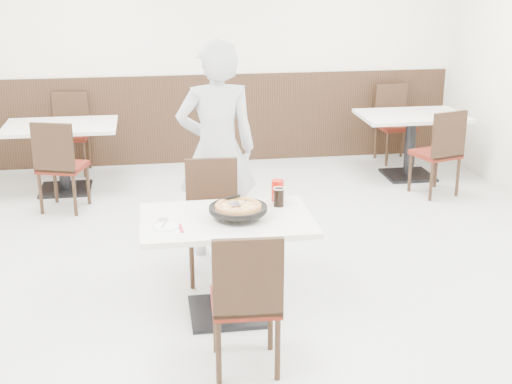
{
  "coord_description": "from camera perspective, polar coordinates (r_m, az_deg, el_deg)",
  "views": [
    {
      "loc": [
        -0.85,
        -5.21,
        2.5
      ],
      "look_at": [
        -0.09,
        -0.3,
        0.84
      ],
      "focal_mm": 50.0,
      "sensor_mm": 36.0,
      "label": 1
    }
  ],
  "objects": [
    {
      "name": "bg_chair_left_near",
      "position": [
        7.47,
        -15.21,
        2.12
      ],
      "size": [
        0.53,
        0.53,
        0.95
      ],
      "primitive_type": null,
      "rotation": [
        0.0,
        0.0,
        -0.3
      ],
      "color": "black",
      "rests_on": "floor"
    },
    {
      "name": "red_cup",
      "position": [
        5.29,
        1.74,
        0.12
      ],
      "size": [
        0.1,
        0.1,
        0.16
      ],
      "primitive_type": "cylinder",
      "rotation": [
        0.0,
        0.0,
        -0.06
      ],
      "color": "#BA1006",
      "rests_on": "main_table"
    },
    {
      "name": "wall_back",
      "position": [
        8.82,
        -3.22,
        11.32
      ],
      "size": [
        6.0,
        0.04,
        2.8
      ],
      "primitive_type": "cube",
      "color": "silver",
      "rests_on": "floor"
    },
    {
      "name": "main_table",
      "position": [
        5.13,
        -2.32,
        -5.98
      ],
      "size": [
        1.24,
        0.87,
        0.75
      ],
      "primitive_type": null,
      "rotation": [
        0.0,
        0.0,
        -0.06
      ],
      "color": "silver",
      "rests_on": "floor"
    },
    {
      "name": "pizza_server",
      "position": [
        4.98,
        -1.71,
        -0.93
      ],
      "size": [
        0.08,
        0.1,
        0.0
      ],
      "primitive_type": "cube",
      "rotation": [
        0.0,
        0.0,
        0.12
      ],
      "color": "white",
      "rests_on": "pizza"
    },
    {
      "name": "floor",
      "position": [
        5.84,
        0.46,
        -6.83
      ],
      "size": [
        7.0,
        7.0,
        0.0
      ],
      "primitive_type": "plane",
      "color": "#ADADA9",
      "rests_on": "ground"
    },
    {
      "name": "pizza",
      "position": [
        4.98,
        -1.43,
        -1.32
      ],
      "size": [
        0.36,
        0.36,
        0.02
      ],
      "primitive_type": "cylinder",
      "rotation": [
        0.0,
        0.0,
        -0.06
      ],
      "color": "#B67A3E",
      "rests_on": "pizza_pan"
    },
    {
      "name": "bg_table_left",
      "position": [
        8.1,
        -15.17,
        2.65
      ],
      "size": [
        1.25,
        0.88,
        0.75
      ],
      "primitive_type": null,
      "rotation": [
        0.0,
        0.0,
        0.07
      ],
      "color": "silver",
      "rests_on": "floor"
    },
    {
      "name": "bg_table_right",
      "position": [
        8.52,
        12.21,
        3.65
      ],
      "size": [
        1.3,
        0.95,
        0.75
      ],
      "primitive_type": null,
      "rotation": [
        0.0,
        0.0,
        -0.14
      ],
      "color": "silver",
      "rests_on": "floor"
    },
    {
      "name": "chair_near",
      "position": [
        4.46,
        -0.86,
        -8.5
      ],
      "size": [
        0.44,
        0.44,
        0.95
      ],
      "primitive_type": null,
      "rotation": [
        0.0,
        0.0,
        -0.05
      ],
      "color": "black",
      "rests_on": "floor"
    },
    {
      "name": "side_plate",
      "position": [
        4.83,
        -7.19,
        -2.78
      ],
      "size": [
        0.18,
        0.18,
        0.01
      ],
      "primitive_type": "cylinder",
      "rotation": [
        0.0,
        0.0,
        -0.06
      ],
      "color": "white",
      "rests_on": "napkin"
    },
    {
      "name": "chair_far",
      "position": [
        5.66,
        -3.44,
        -2.46
      ],
      "size": [
        0.44,
        0.44,
        0.95
      ],
      "primitive_type": null,
      "rotation": [
        0.0,
        0.0,
        3.1
      ],
      "color": "black",
      "rests_on": "floor"
    },
    {
      "name": "bg_chair_right_near",
      "position": [
        7.93,
        14.17,
        3.14
      ],
      "size": [
        0.53,
        0.53,
        0.95
      ],
      "primitive_type": null,
      "rotation": [
        0.0,
        0.0,
        0.3
      ],
      "color": "black",
      "rests_on": "floor"
    },
    {
      "name": "bg_chair_left_far",
      "position": [
        8.73,
        -14.68,
        4.49
      ],
      "size": [
        0.45,
        0.45,
        0.95
      ],
      "primitive_type": null,
      "rotation": [
        0.0,
        0.0,
        3.06
      ],
      "color": "black",
      "rests_on": "floor"
    },
    {
      "name": "bg_chair_right_far",
      "position": [
        9.11,
        11.12,
        5.31
      ],
      "size": [
        0.45,
        0.45,
        0.95
      ],
      "primitive_type": null,
      "rotation": [
        0.0,
        0.0,
        3.22
      ],
      "color": "black",
      "rests_on": "floor"
    },
    {
      "name": "pizza_pan",
      "position": [
        4.96,
        -1.44,
        -1.65
      ],
      "size": [
        0.34,
        0.34,
        0.01
      ],
      "primitive_type": "cylinder",
      "rotation": [
        0.0,
        0.0,
        -0.06
      ],
      "color": "black",
      "rests_on": "trivet"
    },
    {
      "name": "cola_glass",
      "position": [
        5.19,
        1.83,
        -0.45
      ],
      "size": [
        0.08,
        0.08,
        0.13
      ],
      "primitive_type": "cylinder",
      "rotation": [
        0.0,
        0.0,
        -0.06
      ],
      "color": "black",
      "rests_on": "main_table"
    },
    {
      "name": "diner_person",
      "position": [
        6.02,
        -3.15,
        3.37
      ],
      "size": [
        0.7,
        0.48,
        1.86
      ],
      "primitive_type": "imported",
      "rotation": [
        0.0,
        0.0,
        3.19
      ],
      "color": "#B6B6BB",
      "rests_on": "floor"
    },
    {
      "name": "napkin",
      "position": [
        4.81,
        -6.95,
        -2.95
      ],
      "size": [
        0.17,
        0.17,
        0.0
      ],
      "primitive_type": "cube",
      "rotation": [
        0.0,
        0.0,
        0.08
      ],
      "color": "white",
      "rests_on": "main_table"
    },
    {
      "name": "fork",
      "position": [
        4.87,
        -7.29,
        -2.48
      ],
      "size": [
        0.06,
        0.17,
        0.0
      ],
      "primitive_type": "cube",
      "rotation": [
        0.0,
        0.0,
        -0.27
      ],
      "color": "white",
      "rests_on": "side_plate"
    },
    {
      "name": "wall_front",
      "position": [
        2.2,
        15.62,
        -12.18
      ],
      "size": [
        6.0,
        0.04,
        2.8
      ],
      "primitive_type": "cube",
      "color": "silver",
      "rests_on": "floor"
    },
    {
      "name": "wainscot_back",
      "position": [
        8.94,
        -3.11,
        5.89
      ],
      "size": [
        5.9,
        0.03,
        1.1
      ],
      "primitive_type": "cube",
      "color": "black",
      "rests_on": "floor"
    },
    {
      "name": "trivet",
      "position": [
        4.95,
        -1.98,
        -1.98
      ],
      "size": [
        0.14,
        0.14,
        0.04
      ],
      "primitive_type": "cylinder",
      "rotation": [
        0.0,
        0.0,
        -0.06
      ],
      "color": "black",
      "rests_on": "main_table"
    }
  ]
}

